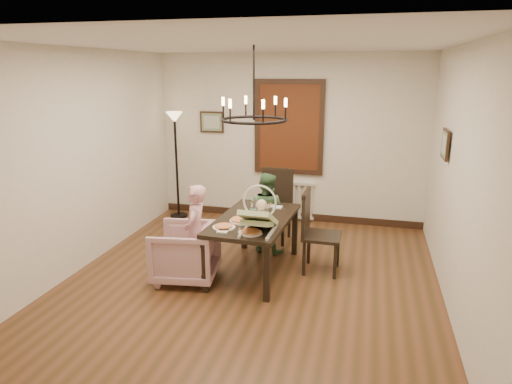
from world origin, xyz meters
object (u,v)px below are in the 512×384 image
at_px(dining_table, 254,224).
at_px(seated_man, 266,219).
at_px(drinking_glass, 266,215).
at_px(baby_bouncer, 259,216).
at_px(chair_far, 274,206).
at_px(elderly_woman, 196,241).
at_px(chair_right, 322,232).
at_px(floor_lamp, 177,167).
at_px(armchair, 185,253).

xyz_separation_m(dining_table, seated_man, (-0.01, 0.72, -0.16)).
relative_size(dining_table, drinking_glass, 11.55).
bearing_deg(dining_table, drinking_glass, -10.52).
height_order(seated_man, baby_bouncer, baby_bouncer).
relative_size(chair_far, seated_man, 1.15).
bearing_deg(drinking_glass, elderly_woman, -156.09).
bearing_deg(chair_right, floor_lamp, 59.49).
height_order(seated_man, floor_lamp, floor_lamp).
distance_m(dining_table, chair_right, 0.87).
height_order(chair_right, seated_man, chair_right).
bearing_deg(drinking_glass, dining_table, 166.41).
bearing_deg(elderly_woman, drinking_glass, 108.18).
relative_size(chair_far, floor_lamp, 0.61).
bearing_deg(drinking_glass, chair_far, 97.25).
xyz_separation_m(armchair, seated_man, (0.76, 1.15, 0.13)).
xyz_separation_m(elderly_woman, seated_man, (0.63, 1.11, -0.02)).
bearing_deg(armchair, elderly_woman, 96.14).
bearing_deg(armchair, baby_bouncer, 78.52).
distance_m(dining_table, chair_far, 1.15).
bearing_deg(chair_far, drinking_glass, -79.31).
bearing_deg(floor_lamp, dining_table, -45.17).
distance_m(chair_right, floor_lamp, 3.19).
height_order(dining_table, elderly_woman, elderly_woman).
height_order(seated_man, drinking_glass, seated_man).
bearing_deg(armchair, dining_table, 110.83).
xyz_separation_m(chair_right, drinking_glass, (-0.68, -0.27, 0.26)).
height_order(elderly_woman, drinking_glass, elderly_woman).
xyz_separation_m(baby_bouncer, floor_lamp, (-2.04, 2.36, -0.01)).
xyz_separation_m(chair_far, drinking_glass, (0.15, -1.18, 0.24)).
height_order(dining_table, chair_right, chair_right).
xyz_separation_m(seated_man, floor_lamp, (-1.86, 1.16, 0.42)).
bearing_deg(elderly_woman, seated_man, 144.92).
relative_size(chair_right, elderly_woman, 1.08).
bearing_deg(chair_right, elderly_woman, 113.70).
bearing_deg(seated_man, chair_right, 162.90).
bearing_deg(chair_right, armchair, 113.04).
distance_m(armchair, drinking_glass, 1.10).
distance_m(baby_bouncer, floor_lamp, 3.12).
relative_size(armchair, seated_man, 0.81).
bearing_deg(floor_lamp, seated_man, -31.96).
height_order(chair_right, armchair, chair_right).
height_order(armchair, drinking_glass, drinking_glass).
bearing_deg(elderly_woman, chair_right, 107.09).
distance_m(chair_far, floor_lamp, 2.05).
bearing_deg(floor_lamp, armchair, -64.46).
bearing_deg(chair_far, dining_table, -87.09).
xyz_separation_m(dining_table, chair_far, (0.01, 1.15, -0.09)).
xyz_separation_m(chair_right, floor_lamp, (-2.70, 1.65, 0.36)).
relative_size(chair_right, floor_lamp, 0.60).
xyz_separation_m(elderly_woman, baby_bouncer, (0.81, -0.09, 0.41)).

